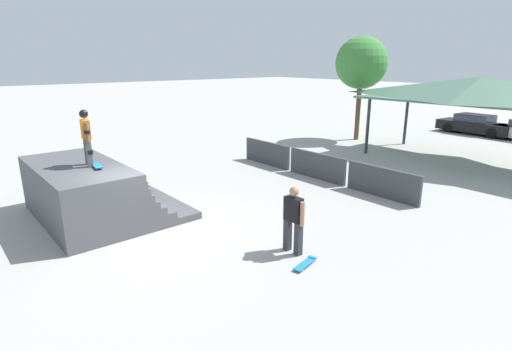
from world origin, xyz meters
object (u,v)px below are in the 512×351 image
object	(u,v)px
skater_on_deck	(86,134)
skateboard_on_deck	(97,166)
bystander_walking	(293,216)
parked_car_black	(475,125)
skateboard_on_ground	(306,263)
tree_beside_pavilion	(361,63)

from	to	relation	value
skater_on_deck	skateboard_on_deck	distance (m)	0.95
skater_on_deck	bystander_walking	world-z (taller)	skater_on_deck
parked_car_black	bystander_walking	bearing A→B (deg)	-73.76
bystander_walking	parked_car_black	xyz separation A→B (m)	(-4.15, 20.95, -0.35)
skateboard_on_ground	parked_car_black	world-z (taller)	parked_car_black
skateboard_on_deck	skater_on_deck	bearing A→B (deg)	-158.63
bystander_walking	tree_beside_pavilion	distance (m)	16.13
skater_on_deck	bystander_walking	distance (m)	6.27
skateboard_on_deck	skateboard_on_ground	size ratio (longest dim) A/B	0.96
skateboard_on_deck	parked_car_black	world-z (taller)	skateboard_on_deck
skateboard_on_deck	parked_car_black	bearing A→B (deg)	97.25
skater_on_deck	tree_beside_pavilion	size ratio (longest dim) A/B	0.27
bystander_walking	parked_car_black	size ratio (longest dim) A/B	0.36
bystander_walking	parked_car_black	bearing A→B (deg)	-79.40
skateboard_on_ground	skateboard_on_deck	bearing A→B (deg)	102.61
skater_on_deck	skateboard_on_deck	bearing A→B (deg)	22.18
skateboard_on_ground	parked_car_black	size ratio (longest dim) A/B	0.17
skateboard_on_deck	parked_car_black	distance (m)	23.91
skateboard_on_deck	parked_car_black	xyz separation A→B (m)	(0.71, 23.88, -1.14)
skateboard_on_deck	bystander_walking	xyz separation A→B (m)	(4.86, 2.92, -0.80)
skateboard_on_deck	tree_beside_pavilion	bearing A→B (deg)	109.77
bystander_walking	skateboard_on_ground	distance (m)	1.15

